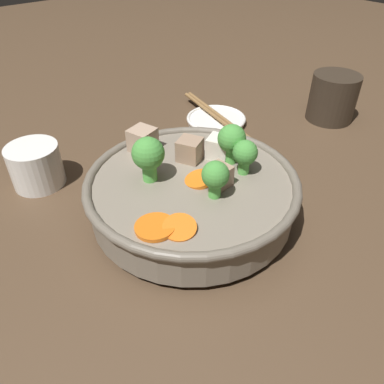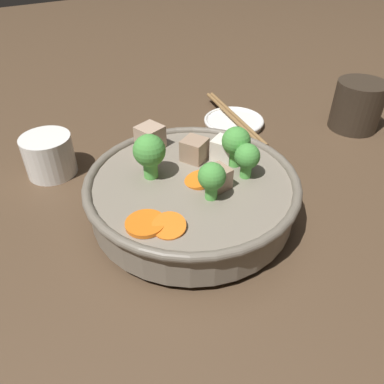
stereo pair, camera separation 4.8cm
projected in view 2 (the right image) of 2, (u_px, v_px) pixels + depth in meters
The scene contains 6 objects.
ground_plane at pixel (192, 214), 0.51m from camera, with size 3.00×3.00×0.00m, color #4C3826.
stirfry_bowl at pixel (192, 190), 0.48m from camera, with size 0.27×0.27×0.12m.
side_saucer at pixel (234, 122), 0.71m from camera, with size 0.11×0.11×0.01m.
tea_cup at pixel (49, 155), 0.57m from camera, with size 0.07×0.07×0.06m.
dark_mug at pixel (358, 105), 0.68m from camera, with size 0.11×0.09×0.09m.
chopsticks_pair at pixel (234, 117), 0.70m from camera, with size 0.06×0.23×0.01m.
Camera 2 is at (-0.21, -0.32, 0.33)m, focal length 35.00 mm.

